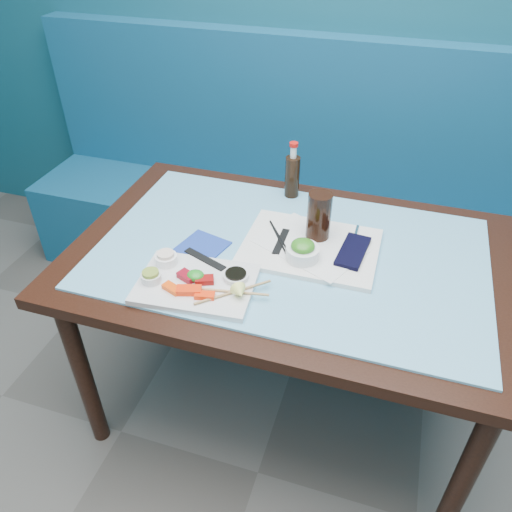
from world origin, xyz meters
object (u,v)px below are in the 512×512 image
(seaweed_bowl, at_px, (302,253))
(blue_napkin, at_px, (202,247))
(dining_table, at_px, (289,273))
(serving_tray, at_px, (310,247))
(sashimi_plate, at_px, (196,284))
(cola_bottle_body, at_px, (292,177))
(booth_bench, at_px, (329,216))
(cola_glass, at_px, (319,216))

(seaweed_bowl, distance_m, blue_napkin, 0.33)
(dining_table, bearing_deg, serving_tray, 25.69)
(sashimi_plate, bearing_deg, cola_bottle_body, 72.16)
(booth_bench, height_order, sashimi_plate, booth_bench)
(seaweed_bowl, height_order, blue_napkin, seaweed_bowl)
(sashimi_plate, height_order, cola_bottle_body, cola_bottle_body)
(cola_glass, bearing_deg, booth_bench, 95.28)
(seaweed_bowl, height_order, cola_glass, cola_glass)
(seaweed_bowl, relative_size, cola_bottle_body, 0.67)
(serving_tray, relative_size, seaweed_bowl, 4.13)
(booth_bench, xyz_separation_m, cola_glass, (0.07, -0.76, 0.48))
(serving_tray, relative_size, cola_bottle_body, 2.76)
(booth_bench, distance_m, dining_table, 0.89)
(cola_bottle_body, bearing_deg, cola_glass, -59.53)
(seaweed_bowl, bearing_deg, cola_bottle_body, 108.80)
(dining_table, height_order, blue_napkin, blue_napkin)
(booth_bench, distance_m, serving_tray, 0.90)
(booth_bench, relative_size, sashimi_plate, 8.90)
(cola_glass, bearing_deg, seaweed_bowl, -98.75)
(booth_bench, distance_m, blue_napkin, 1.02)
(seaweed_bowl, bearing_deg, cola_glass, 81.25)
(cola_bottle_body, bearing_deg, booth_bench, 80.54)
(dining_table, xyz_separation_m, blue_napkin, (-0.28, -0.07, 0.09))
(booth_bench, bearing_deg, cola_glass, -84.72)
(cola_glass, relative_size, cola_bottle_body, 1.03)
(dining_table, bearing_deg, blue_napkin, -166.33)
(dining_table, bearing_deg, sashimi_plate, -131.14)
(cola_glass, bearing_deg, cola_bottle_body, 120.47)
(sashimi_plate, distance_m, blue_napkin, 0.19)
(dining_table, relative_size, cola_glass, 8.82)
(sashimi_plate, xyz_separation_m, cola_glass, (0.29, 0.33, 0.09))
(cola_bottle_body, height_order, blue_napkin, cola_bottle_body)
(dining_table, height_order, sashimi_plate, sashimi_plate)
(cola_bottle_body, bearing_deg, seaweed_bowl, -71.20)
(sashimi_plate, distance_m, cola_glass, 0.45)
(sashimi_plate, relative_size, cola_bottle_body, 2.18)
(seaweed_bowl, distance_m, cola_glass, 0.14)
(seaweed_bowl, bearing_deg, sashimi_plate, -142.79)
(cola_bottle_body, bearing_deg, serving_tray, -65.60)
(booth_bench, xyz_separation_m, seaweed_bowl, (0.05, -0.89, 0.42))
(booth_bench, bearing_deg, cola_bottle_body, -99.46)
(sashimi_plate, height_order, seaweed_bowl, seaweed_bowl)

